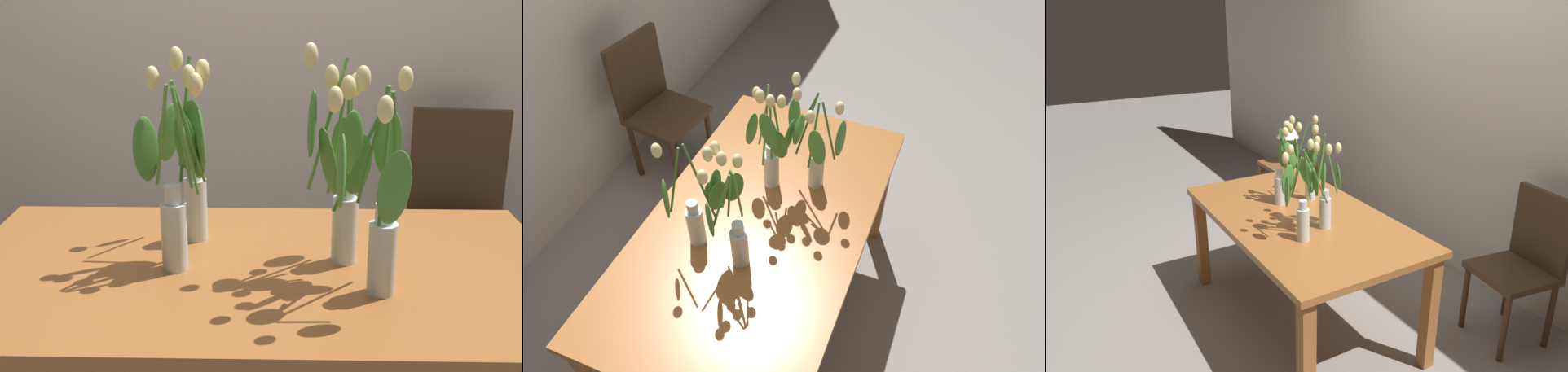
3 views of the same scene
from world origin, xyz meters
The scene contains 11 objects.
ground_plane centered at (0.00, 0.00, 0.00)m, with size 18.00×18.00×0.00m, color gray.
room_wall_rear centered at (0.00, 1.42, 1.35)m, with size 9.00×0.10×2.70m, color silver.
dining_table centered at (0.00, 0.00, 0.65)m, with size 1.60×0.90×0.74m.
tulip_vase_0 centered at (0.21, 0.03, 0.97)m, with size 0.18×0.22×0.58m.
tulip_vase_1 centered at (-0.21, 0.01, 0.97)m, with size 0.21×0.17×0.53m.
tulip_vase_2 centered at (-0.20, 0.18, 0.93)m, with size 0.17×0.22×0.57m.
tulip_vase_3 centered at (0.28, -0.14, 0.97)m, with size 0.21×0.26×0.54m.
dining_chair centered at (0.81, 1.06, 0.52)m, with size 0.46×0.46×0.93m.
side_table centered at (-1.47, 0.72, 0.43)m, with size 0.44×0.44×0.55m.
table_lamp centered at (-1.51, 0.74, 0.86)m, with size 0.22×0.22×0.40m.
pillar_candle centered at (-1.37, 0.66, 0.59)m, with size 0.06×0.06×0.07m, color beige.
Camera 3 is at (2.31, -1.31, 1.91)m, focal length 33.08 mm.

